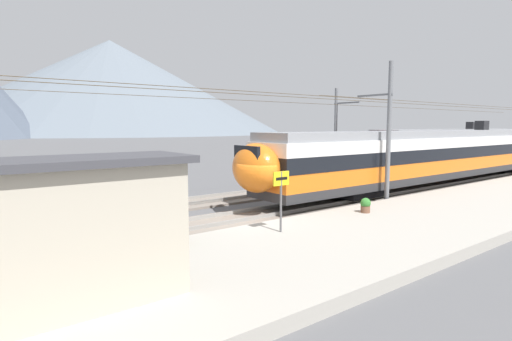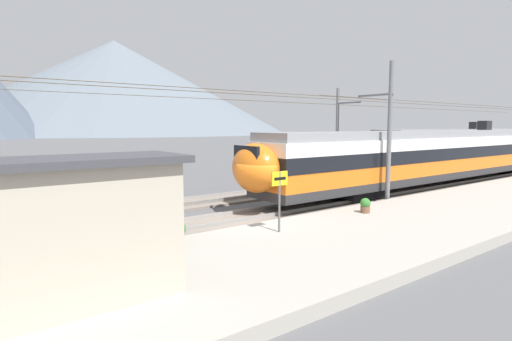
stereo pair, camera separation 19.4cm
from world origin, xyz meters
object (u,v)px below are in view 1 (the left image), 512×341
catenary_mast_far_side (337,131)px  handbag_beside_passenger (115,259)px  platform_sign (281,188)px  potted_plant_platform_edge (365,205)px  platform_shelter (70,232)px  potted_plant_by_shelter (178,231)px  train_far_track (450,147)px  train_near_platform (444,154)px  passenger_walking (70,235)px  catenary_mast_mid (386,130)px

catenary_mast_far_side → handbag_beside_passenger: (-20.28, -9.95, -3.22)m
platform_sign → handbag_beside_passenger: size_ratio=5.34×
potted_plant_platform_edge → platform_shelter: platform_shelter is taller
platform_sign → potted_plant_platform_edge: (5.06, 0.20, -1.25)m
handbag_beside_passenger → potted_plant_by_shelter: bearing=17.6°
train_far_track → handbag_beside_passenger: 34.89m
handbag_beside_passenger → potted_plant_platform_edge: 10.90m
catenary_mast_far_side → potted_plant_by_shelter: bearing=-152.9°
train_near_platform → platform_shelter: size_ratio=6.97×
platform_shelter → catenary_mast_far_side: bearing=28.9°
passenger_walking → platform_sign: bearing=-3.3°
train_far_track → platform_shelter: 36.85m
catenary_mast_mid → potted_plant_by_shelter: bearing=-175.1°
train_far_track → catenary_mast_far_side: bearing=172.2°
handbag_beside_passenger → platform_shelter: size_ratio=0.08×
train_near_platform → passenger_walking: (-25.15, -3.32, -0.90)m
train_near_platform → potted_plant_by_shelter: train_near_platform is taller
train_far_track → platform_shelter: train_far_track is taller
potted_plant_by_shelter → platform_shelter: platform_shelter is taller
handbag_beside_passenger → potted_plant_by_shelter: 2.41m
potted_plant_platform_edge → catenary_mast_mid: bearing=24.6°
passenger_walking → potted_plant_by_shelter: 3.42m
train_near_platform → passenger_walking: 25.38m
catenary_mast_mid → catenary_mast_far_side: bearing=56.0°
train_near_platform → catenary_mast_mid: 9.63m
handbag_beside_passenger → potted_plant_platform_edge: (10.90, 0.01, 0.20)m
catenary_mast_far_side → train_near_platform: bearing=-59.4°
catenary_mast_mid → passenger_walking: catenary_mast_mid is taller
platform_sign → train_near_platform: bearing=11.5°
train_near_platform → potted_plant_platform_edge: bearing=-165.1°
train_far_track → platform_sign: size_ratio=10.96×
platform_shelter → platform_sign: bearing=14.3°
catenary_mast_far_side → platform_shelter: bearing=-151.1°
platform_sign → potted_plant_by_shelter: platform_sign is taller
train_near_platform → platform_sign: 18.62m
catenary_mast_mid → platform_sign: size_ratio=22.80×
train_far_track → catenary_mast_mid: size_ratio=0.48×
catenary_mast_mid → potted_plant_platform_edge: bearing=-155.4°
passenger_walking → potted_plant_platform_edge: passenger_walking is taller
handbag_beside_passenger → train_far_track: bearing=13.4°
potted_plant_platform_edge → platform_sign: bearing=-177.7°
passenger_walking → potted_plant_by_shelter: bearing=8.6°
catenary_mast_far_side → potted_plant_platform_edge: 14.00m
train_far_track → platform_shelter: (-35.42, -10.15, -0.24)m
train_near_platform → platform_sign: size_ratio=15.89×
platform_sign → potted_plant_by_shelter: (-3.56, 0.91, -1.17)m
catenary_mast_far_side → potted_plant_platform_edge: (-9.39, -9.94, -3.02)m
catenary_mast_far_side → platform_sign: 17.74m
platform_shelter → train_near_platform: bearing=12.3°
passenger_walking → platform_shelter: 2.41m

